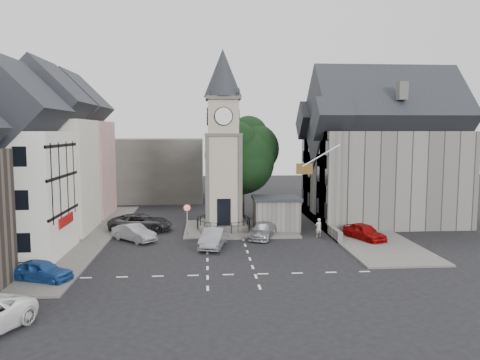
{
  "coord_description": "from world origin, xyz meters",
  "views": [
    {
      "loc": [
        -1.53,
        -34.15,
        9.03
      ],
      "look_at": [
        1.31,
        5.0,
        4.9
      ],
      "focal_mm": 35.0,
      "sensor_mm": 36.0,
      "label": 1
    }
  ],
  "objects": [
    {
      "name": "warning_sign_post",
      "position": [
        -3.2,
        5.43,
        2.03
      ],
      "size": [
        0.7,
        0.19,
        2.85
      ],
      "color": "black",
      "rests_on": "ground"
    },
    {
      "name": "car_west_grey",
      "position": [
        -7.5,
        8.0,
        0.78
      ],
      "size": [
        5.74,
        2.84,
        1.57
      ],
      "primitive_type": "imported",
      "rotation": [
        0.0,
        0.0,
        1.53
      ],
      "color": "#282729",
      "rests_on": "ground"
    },
    {
      "name": "terrace_pink",
      "position": [
        -15.5,
        16.0,
        6.58
      ],
      "size": [
        8.1,
        7.6,
        12.8
      ],
      "color": "tan",
      "rests_on": "ground"
    },
    {
      "name": "terrace_tudor",
      "position": [
        -15.5,
        0.0,
        6.19
      ],
      "size": [
        8.1,
        7.6,
        12.0
      ],
      "color": "silver",
      "rests_on": "ground"
    },
    {
      "name": "terrace_cream",
      "position": [
        -15.5,
        8.0,
        6.58
      ],
      "size": [
        8.1,
        7.6,
        12.8
      ],
      "color": "beige",
      "rests_on": "ground"
    },
    {
      "name": "car_west_blue",
      "position": [
        -11.5,
        -6.0,
        0.66
      ],
      "size": [
        4.2,
        2.84,
        1.33
      ],
      "primitive_type": "imported",
      "rotation": [
        0.0,
        0.0,
        1.21
      ],
      "color": "#19458E",
      "rests_on": "ground"
    },
    {
      "name": "backdrop_west",
      "position": [
        -12.0,
        28.0,
        4.0
      ],
      "size": [
        20.0,
        10.0,
        8.0
      ],
      "primitive_type": "cube",
      "color": "#4C4944",
      "rests_on": "ground"
    },
    {
      "name": "pavement_west",
      "position": [
        -12.5,
        6.0,
        0.07
      ],
      "size": [
        6.0,
        30.0,
        0.14
      ],
      "primitive_type": "cube",
      "color": "#595651",
      "rests_on": "ground"
    },
    {
      "name": "stone_shelter",
      "position": [
        4.8,
        7.5,
        1.55
      ],
      "size": [
        4.3,
        3.3,
        3.08
      ],
      "color": "#5B5853",
      "rests_on": "ground"
    },
    {
      "name": "pavement_east",
      "position": [
        12.0,
        8.0,
        0.07
      ],
      "size": [
        6.0,
        26.0,
        0.14
      ],
      "primitive_type": "cube",
      "color": "#595651",
      "rests_on": "ground"
    },
    {
      "name": "east_building",
      "position": [
        15.59,
        11.0,
        6.26
      ],
      "size": [
        14.4,
        11.4,
        12.6
      ],
      "color": "#5B5853",
      "rests_on": "ground"
    },
    {
      "name": "east_boundary_wall",
      "position": [
        9.2,
        10.0,
        0.45
      ],
      "size": [
        0.4,
        16.0,
        0.9
      ],
      "primitive_type": "cube",
      "color": "#5B5853",
      "rests_on": "ground"
    },
    {
      "name": "car_west_silver",
      "position": [
        -7.5,
        4.15,
        0.69
      ],
      "size": [
        4.08,
        3.93,
        1.38
      ],
      "primitive_type": "imported",
      "rotation": [
        0.0,
        0.0,
        0.82
      ],
      "color": "gray",
      "rests_on": "ground"
    },
    {
      "name": "town_tree",
      "position": [
        2.0,
        13.0,
        6.97
      ],
      "size": [
        7.2,
        7.2,
        10.8
      ],
      "color": "black",
      "rests_on": "ground"
    },
    {
      "name": "clock_tower",
      "position": [
        0.0,
        7.99,
        8.12
      ],
      "size": [
        4.86,
        4.86,
        16.25
      ],
      "color": "#4C4944",
      "rests_on": "ground"
    },
    {
      "name": "road_markings",
      "position": [
        0.0,
        -5.5,
        0.01
      ],
      "size": [
        20.0,
        8.0,
        0.01
      ],
      "primitive_type": "cube",
      "color": "silver",
      "rests_on": "ground"
    },
    {
      "name": "car_island_east",
      "position": [
        3.21,
        4.5,
        0.63
      ],
      "size": [
        3.18,
        4.72,
        1.27
      ],
      "primitive_type": "imported",
      "rotation": [
        0.0,
        0.0,
        -0.35
      ],
      "color": "gray",
      "rests_on": "ground"
    },
    {
      "name": "pedestrian",
      "position": [
        8.0,
        4.5,
        0.81
      ],
      "size": [
        0.68,
        0.55,
        1.62
      ],
      "primitive_type": "imported",
      "rotation": [
        0.0,
        0.0,
        3.46
      ],
      "color": "beige",
      "rests_on": "ground"
    },
    {
      "name": "ground",
      "position": [
        0.0,
        0.0,
        0.0
      ],
      "size": [
        120.0,
        120.0,
        0.0
      ],
      "primitive_type": "plane",
      "color": "black",
      "rests_on": "ground"
    },
    {
      "name": "car_east_red",
      "position": [
        11.5,
        3.0,
        0.7
      ],
      "size": [
        3.1,
        4.45,
        1.41
      ],
      "primitive_type": "imported",
      "rotation": [
        0.0,
        0.0,
        0.39
      ],
      "color": "#940808",
      "rests_on": "ground"
    },
    {
      "name": "flagpole",
      "position": [
        8.0,
        4.0,
        7.0
      ],
      "size": [
        3.68,
        0.1,
        2.74
      ],
      "color": "white",
      "rests_on": "ground"
    },
    {
      "name": "central_island",
      "position": [
        1.5,
        8.0,
        0.08
      ],
      "size": [
        10.0,
        8.0,
        0.16
      ],
      "primitive_type": "cube",
      "color": "#595651",
      "rests_on": "ground"
    },
    {
      "name": "car_island_silver",
      "position": [
        -1.0,
        1.62,
        0.75
      ],
      "size": [
        2.5,
        4.77,
        1.5
      ],
      "primitive_type": "imported",
      "rotation": [
        0.0,
        0.0,
        -0.21
      ],
      "color": "gray",
      "rests_on": "ground"
    }
  ]
}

